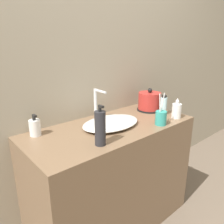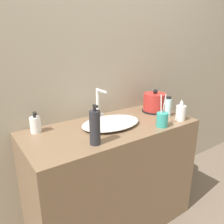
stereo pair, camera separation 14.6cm
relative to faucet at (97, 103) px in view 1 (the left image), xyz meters
name	(u,v)px [view 1 (the left image)]	position (x,y,z in m)	size (l,w,h in m)	color
wall_back	(85,51)	(0.00, 0.13, 0.36)	(6.00, 0.04, 2.60)	#ADA38E
vanity_counter	(112,177)	(0.00, -0.16, -0.53)	(1.19, 0.54, 0.81)	brown
sink_basin	(111,123)	(0.00, -0.16, -0.10)	(0.42, 0.29, 0.04)	white
faucet	(97,103)	(0.00, 0.00, 0.00)	(0.06, 0.13, 0.23)	silver
electric_kettle	(149,102)	(0.47, -0.09, -0.06)	(0.20, 0.20, 0.19)	black
toothbrush_cup	(161,118)	(0.27, -0.37, -0.08)	(0.08, 0.08, 0.22)	teal
lotion_bottle	(35,127)	(-0.46, 0.02, -0.07)	(0.07, 0.07, 0.14)	white
shampoo_bottle	(100,128)	(-0.24, -0.34, -0.03)	(0.06, 0.06, 0.23)	#28282D
mouthwash_bottle	(164,105)	(0.47, -0.24, -0.05)	(0.05, 0.05, 0.16)	silver
hand_cream_bottle	(177,110)	(0.47, -0.35, -0.07)	(0.07, 0.07, 0.15)	white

